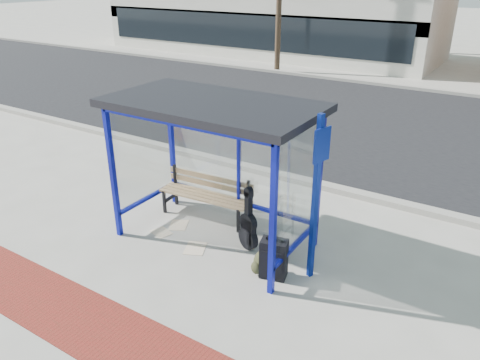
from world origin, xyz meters
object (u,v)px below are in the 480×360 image
Objects in this scene: suitcase at (274,259)px; bench at (207,193)px; guitar_bag at (248,228)px; backpack at (261,263)px.

bench is at bearing 138.26° from suitcase.
guitar_bag is 0.76m from backpack.
guitar_bag is at bearing 161.13° from backpack.
backpack is at bearing 172.94° from suitcase.
guitar_bag reaches higher than bench.
guitar_bag is 2.70× the size of backpack.
guitar_bag is (1.23, -0.54, -0.09)m from bench.
bench is at bearing 173.50° from backpack.
guitar_bag is at bearing 132.77° from suitcase.
bench is 1.72× the size of guitar_bag.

